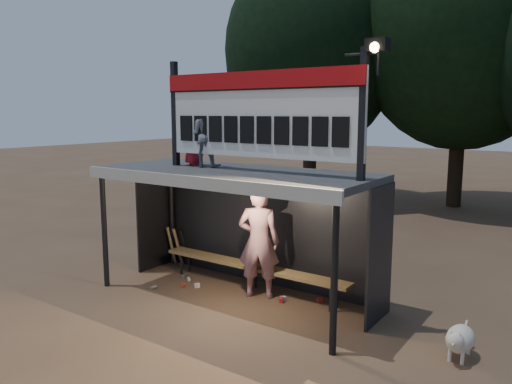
% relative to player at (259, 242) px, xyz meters
% --- Properties ---
extents(ground, '(80.00, 80.00, 0.00)m').
position_rel_player_xyz_m(ground, '(-0.32, -0.31, -1.02)').
color(ground, brown).
rests_on(ground, ground).
extents(player, '(0.88, 0.76, 2.05)m').
position_rel_player_xyz_m(player, '(0.00, 0.00, 0.00)').
color(player, silver).
rests_on(player, ground).
extents(child_a, '(0.66, 0.57, 1.17)m').
position_rel_player_xyz_m(child_a, '(-1.02, -0.22, 1.88)').
color(child_a, slate).
rests_on(child_a, dugout_shelter).
extents(child_b, '(0.60, 0.58, 1.04)m').
position_rel_player_xyz_m(child_b, '(-1.42, -0.10, 1.82)').
color(child_b, '#B41B22').
rests_on(child_b, dugout_shelter).
extents(dugout_shelter, '(5.10, 2.08, 2.32)m').
position_rel_player_xyz_m(dugout_shelter, '(-0.32, -0.07, 0.82)').
color(dugout_shelter, '#3A3B3D').
rests_on(dugout_shelter, ground).
extents(scoreboard_assembly, '(4.10, 0.27, 1.99)m').
position_rel_player_xyz_m(scoreboard_assembly, '(0.24, -0.32, 2.30)').
color(scoreboard_assembly, black).
rests_on(scoreboard_assembly, dugout_shelter).
extents(bench, '(4.00, 0.35, 0.48)m').
position_rel_player_xyz_m(bench, '(-0.32, 0.24, -0.59)').
color(bench, '#9A7B48').
rests_on(bench, ground).
extents(tree_left, '(6.46, 6.46, 9.27)m').
position_rel_player_xyz_m(tree_left, '(-4.32, 9.69, 4.49)').
color(tree_left, '#301F15').
rests_on(tree_left, ground).
extents(tree_mid, '(7.22, 7.22, 10.36)m').
position_rel_player_xyz_m(tree_mid, '(0.68, 11.19, 5.14)').
color(tree_mid, black).
rests_on(tree_mid, ground).
extents(dog, '(0.36, 0.81, 0.49)m').
position_rel_player_xyz_m(dog, '(3.54, -0.35, -0.75)').
color(dog, silver).
rests_on(dog, ground).
extents(bats, '(0.48, 0.33, 0.84)m').
position_rel_player_xyz_m(bats, '(-2.48, 0.51, -0.59)').
color(bats, '#A17D4B').
rests_on(bats, ground).
extents(litter, '(2.99, 1.34, 0.08)m').
position_rel_player_xyz_m(litter, '(-0.72, -0.14, -0.99)').
color(litter, '#A32C1C').
rests_on(litter, ground).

